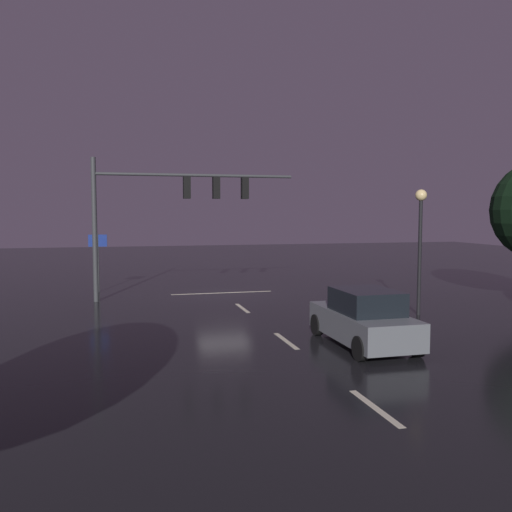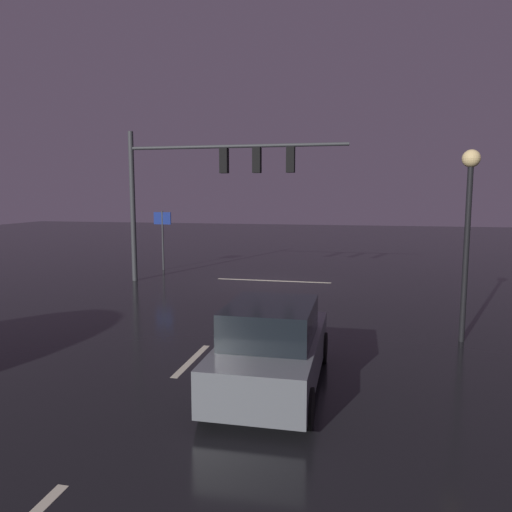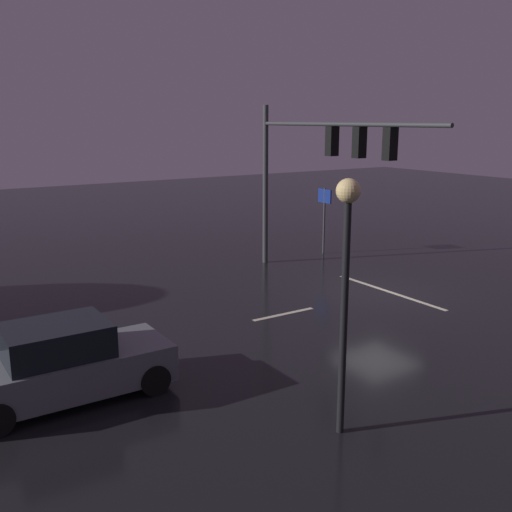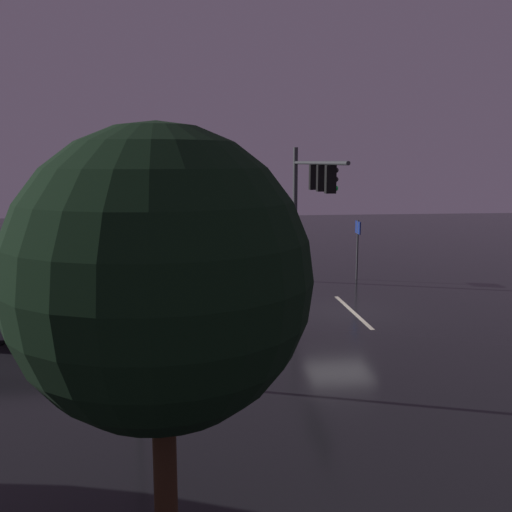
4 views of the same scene
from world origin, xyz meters
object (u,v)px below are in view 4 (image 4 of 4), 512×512
object	(u,v)px
car_approaching	(24,314)
route_sign	(358,237)
street_lamp_left_kerb	(133,253)
traffic_signal_assembly	(311,190)
tree_left_far	(160,278)

from	to	relation	value
car_approaching	route_sign	bearing A→B (deg)	-59.47
street_lamp_left_kerb	traffic_signal_assembly	bearing A→B (deg)	-36.25
traffic_signal_assembly	route_sign	world-z (taller)	traffic_signal_assembly
traffic_signal_assembly	street_lamp_left_kerb	distance (m)	10.97
route_sign	tree_left_far	bearing A→B (deg)	155.49
street_lamp_left_kerb	car_approaching	bearing A→B (deg)	43.38
street_lamp_left_kerb	tree_left_far	distance (m)	6.64
traffic_signal_assembly	car_approaching	bearing A→B (deg)	113.70
traffic_signal_assembly	car_approaching	xyz separation A→B (m)	(-4.58, 10.44, -3.76)
traffic_signal_assembly	street_lamp_left_kerb	size ratio (longest dim) A/B	1.90
tree_left_far	street_lamp_left_kerb	bearing A→B (deg)	8.68
car_approaching	route_sign	size ratio (longest dim) A/B	1.50
traffic_signal_assembly	route_sign	xyz separation A→B (m)	(3.40, -3.09, -2.46)
traffic_signal_assembly	route_sign	bearing A→B (deg)	-42.28
route_sign	tree_left_far	world-z (taller)	tree_left_far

